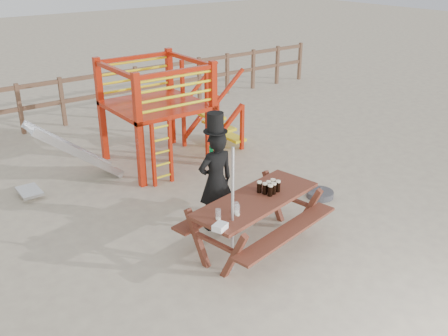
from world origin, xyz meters
TOP-DOWN VIEW (x-y plane):
  - ground at (0.00, 0.00)m, footprint 60.00×60.00m
  - back_fence at (0.00, 7.00)m, footprint 15.09×0.09m
  - playground_fort at (0.12, 3.58)m, footprint 4.71×1.84m
  - picnic_table at (-0.24, 0.02)m, footprint 2.24×1.75m
  - man_with_hat at (-0.39, 0.79)m, footprint 0.61×0.43m
  - metal_pole at (-0.89, -0.27)m, footprint 0.04×0.04m
  - parasol_base at (1.68, 0.54)m, footprint 0.47×0.47m
  - paper_bag at (-1.16, -0.37)m, footprint 0.22×0.20m
  - stout_pints at (0.02, 0.04)m, footprint 0.31×0.25m
  - empty_glasses at (-0.84, -0.17)m, footprint 0.37×0.13m

SIDE VIEW (x-z plane):
  - ground at x=0.00m, z-range 0.00..0.00m
  - parasol_base at x=1.68m, z-range -0.04..0.16m
  - picnic_table at x=-0.24m, z-range 0.10..0.88m
  - back_fence at x=0.00m, z-range 0.14..1.34m
  - paper_bag at x=-1.16m, z-range 0.78..0.86m
  - man_with_hat at x=-0.39m, z-range -0.10..1.77m
  - empty_glasses at x=-0.84m, z-range 0.77..0.92m
  - stout_pints at x=0.02m, z-range 0.78..0.95m
  - metal_pole at x=-0.89m, z-range 0.00..1.79m
  - playground_fort at x=0.12m, z-range 0.02..2.12m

